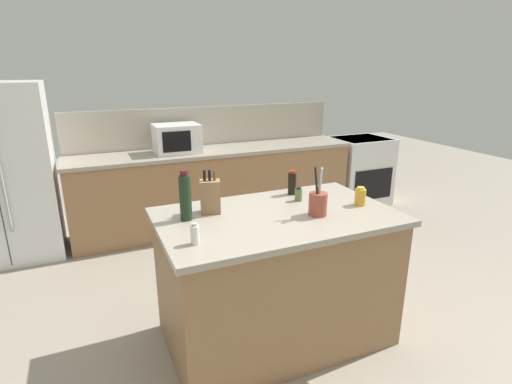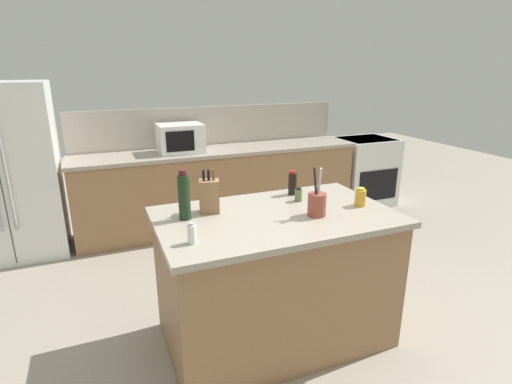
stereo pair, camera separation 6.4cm
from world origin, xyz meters
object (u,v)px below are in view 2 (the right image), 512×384
(soy_sauce_bottle, at_px, (293,183))
(honey_jar, at_px, (360,197))
(knife_block, at_px, (209,196))
(utensil_crock, at_px, (317,203))
(spice_jar_oregano, at_px, (298,195))
(range_oven, at_px, (364,171))
(wine_bottle, at_px, (184,196))
(refrigerator, at_px, (7,172))
(microwave, at_px, (181,138))
(salt_shaker, at_px, (192,234))

(soy_sauce_bottle, height_order, honey_jar, soy_sauce_bottle)
(knife_block, bearing_deg, soy_sauce_bottle, 27.00)
(utensil_crock, height_order, spice_jar_oregano, utensil_crock)
(range_oven, relative_size, utensil_crock, 2.87)
(soy_sauce_bottle, distance_m, honey_jar, 0.52)
(range_oven, bearing_deg, wine_bottle, -145.27)
(refrigerator, distance_m, microwave, 1.75)
(salt_shaker, relative_size, soy_sauce_bottle, 0.66)
(refrigerator, xyz_separation_m, microwave, (1.73, -0.05, 0.23))
(microwave, distance_m, utensil_crock, 2.35)
(range_oven, bearing_deg, knife_block, -144.42)
(utensil_crock, relative_size, wine_bottle, 1.00)
(knife_block, xyz_separation_m, salt_shaker, (-0.23, -0.44, -0.06))
(range_oven, height_order, spice_jar_oregano, spice_jar_oregano)
(refrigerator, height_order, soy_sauce_bottle, refrigerator)
(soy_sauce_bottle, xyz_separation_m, wine_bottle, (-0.86, -0.19, 0.07))
(wine_bottle, bearing_deg, soy_sauce_bottle, 12.58)
(soy_sauce_bottle, height_order, spice_jar_oregano, soy_sauce_bottle)
(soy_sauce_bottle, bearing_deg, range_oven, 41.55)
(range_oven, xyz_separation_m, spice_jar_oregano, (-2.13, -2.02, 0.52))
(honey_jar, bearing_deg, knife_block, 164.56)
(range_oven, relative_size, honey_jar, 7.08)
(refrigerator, height_order, honey_jar, refrigerator)
(range_oven, xyz_separation_m, utensil_crock, (-2.16, -2.32, 0.56))
(refrigerator, relative_size, microwave, 3.53)
(soy_sauce_bottle, relative_size, spice_jar_oregano, 1.79)
(spice_jar_oregano, bearing_deg, utensil_crock, -95.26)
(spice_jar_oregano, bearing_deg, range_oven, 43.40)
(salt_shaker, distance_m, wine_bottle, 0.39)
(knife_block, distance_m, soy_sauce_bottle, 0.70)
(refrigerator, bearing_deg, honey_jar, -42.97)
(wine_bottle, bearing_deg, salt_shaker, -97.00)
(wine_bottle, height_order, honey_jar, wine_bottle)
(refrigerator, bearing_deg, salt_shaker, -63.01)
(knife_block, relative_size, spice_jar_oregano, 2.83)
(refrigerator, relative_size, spice_jar_oregano, 16.87)
(spice_jar_oregano, bearing_deg, microwave, 101.57)
(refrigerator, xyz_separation_m, soy_sauce_bottle, (2.17, -1.91, 0.16))
(microwave, bearing_deg, utensil_crock, -80.57)
(salt_shaker, bearing_deg, range_oven, 38.91)
(utensil_crock, relative_size, spice_jar_oregano, 3.12)
(microwave, bearing_deg, salt_shaker, -100.87)
(refrigerator, height_order, wine_bottle, refrigerator)
(soy_sauce_bottle, bearing_deg, honey_jar, -52.05)
(range_oven, distance_m, soy_sauce_bottle, 2.86)
(salt_shaker, relative_size, spice_jar_oregano, 1.18)
(refrigerator, bearing_deg, utensil_crock, -48.24)
(microwave, height_order, soy_sauce_bottle, microwave)
(utensil_crock, height_order, honey_jar, utensil_crock)
(salt_shaker, relative_size, wine_bottle, 0.38)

